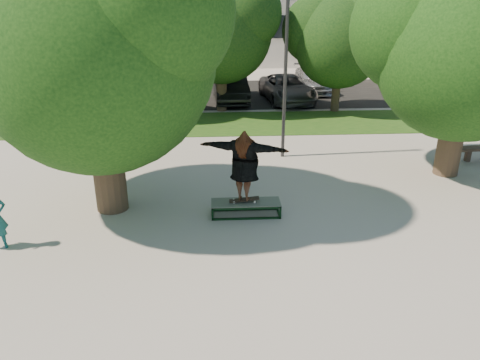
{
  "coord_description": "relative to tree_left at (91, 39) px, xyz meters",
  "views": [
    {
      "loc": [
        -1.43,
        -10.65,
        5.5
      ],
      "look_at": [
        -0.77,
        0.6,
        0.91
      ],
      "focal_mm": 35.0,
      "sensor_mm": 36.0,
      "label": 1
    }
  ],
  "objects": [
    {
      "name": "ground",
      "position": [
        4.29,
        -1.09,
        -4.42
      ],
      "size": [
        120.0,
        120.0,
        0.0
      ],
      "primitive_type": "plane",
      "color": "gray",
      "rests_on": "ground"
    },
    {
      "name": "bg_tree_mid",
      "position": [
        3.22,
        10.98,
        -0.41
      ],
      "size": [
        5.76,
        4.92,
        6.24
      ],
      "color": "#38281E",
      "rests_on": "ground"
    },
    {
      "name": "bg_tree_right",
      "position": [
        8.73,
        10.47,
        -0.93
      ],
      "size": [
        5.04,
        4.31,
        5.43
      ],
      "color": "#38281E",
      "rests_on": "ground"
    },
    {
      "name": "car_silver_b",
      "position": [
        8.71,
        15.41,
        -3.75
      ],
      "size": [
        1.92,
        4.63,
        1.34
      ],
      "primitive_type": "imported",
      "rotation": [
        0.0,
        0.0,
        -0.01
      ],
      "color": "#A9A9AE",
      "rests_on": "asphalt_strip"
    },
    {
      "name": "car_silver_a",
      "position": [
        0.13,
        12.41,
        -3.77
      ],
      "size": [
        2.03,
        3.99,
        1.3
      ],
      "primitive_type": "imported",
      "rotation": [
        0.0,
        0.0,
        0.13
      ],
      "color": "silver",
      "rests_on": "asphalt_strip"
    },
    {
      "name": "bg_tree_left",
      "position": [
        -2.28,
        9.98,
        -0.69
      ],
      "size": [
        5.28,
        4.51,
        5.77
      ],
      "color": "#38281E",
      "rests_on": "ground"
    },
    {
      "name": "car_grey",
      "position": [
        6.79,
        12.76,
        -3.75
      ],
      "size": [
        2.77,
        5.07,
        1.35
      ],
      "primitive_type": "imported",
      "rotation": [
        0.0,
        0.0,
        0.11
      ],
      "color": "#58575D",
      "rests_on": "asphalt_strip"
    },
    {
      "name": "asphalt_strip",
      "position": [
        4.29,
        14.91,
        -4.42
      ],
      "size": [
        40.0,
        8.0,
        0.01
      ],
      "primitive_type": "cube",
      "color": "black",
      "rests_on": "ground"
    },
    {
      "name": "grass_strip",
      "position": [
        5.29,
        8.41,
        -4.41
      ],
      "size": [
        30.0,
        4.0,
        0.02
      ],
      "primitive_type": "cube",
      "color": "#134012",
      "rests_on": "ground"
    },
    {
      "name": "lamppost",
      "position": [
        5.29,
        3.91,
        -1.27
      ],
      "size": [
        0.25,
        0.15,
        6.11
      ],
      "color": "#2D2D30",
      "rests_on": "ground"
    },
    {
      "name": "tree_right",
      "position": [
        10.21,
        1.99,
        -0.33
      ],
      "size": [
        6.24,
        5.33,
        6.51
      ],
      "color": "#38281E",
      "rests_on": "ground"
    },
    {
      "name": "skater_rig",
      "position": [
        3.62,
        -0.69,
        -3.04
      ],
      "size": [
        2.36,
        1.35,
        1.93
      ],
      "rotation": [
        0.0,
        0.0,
        2.8
      ],
      "color": "white",
      "rests_on": "grind_box"
    },
    {
      "name": "car_dark",
      "position": [
        3.79,
        12.96,
        -3.63
      ],
      "size": [
        1.86,
        4.87,
        1.58
      ],
      "primitive_type": "imported",
      "rotation": [
        0.0,
        0.0,
        0.04
      ],
      "color": "black",
      "rests_on": "asphalt_strip"
    },
    {
      "name": "tree_left",
      "position": [
        0.0,
        0.0,
        0.0
      ],
      "size": [
        6.96,
        5.95,
        7.12
      ],
      "color": "#38281E",
      "rests_on": "ground"
    },
    {
      "name": "grind_box",
      "position": [
        3.66,
        -0.69,
        -4.23
      ],
      "size": [
        1.8,
        0.6,
        0.38
      ],
      "color": "black",
      "rests_on": "ground"
    }
  ]
}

